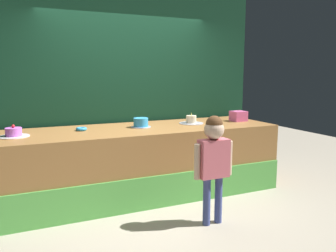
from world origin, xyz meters
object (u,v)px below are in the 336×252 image
donut (81,129)px  cake_left (14,133)px  child_figure (214,155)px  pink_box (238,116)px  cake_center (141,123)px  cake_right (191,121)px

donut → cake_left: bearing=-171.8°
child_figure → pink_box: child_figure is taller
pink_box → cake_center: size_ratio=0.80×
child_figure → cake_center: bearing=107.3°
cake_center → pink_box: bearing=-1.2°
cake_right → cake_left: bearing=-177.9°
pink_box → cake_right: 0.79m
child_figure → cake_right: bearing=72.7°
child_figure → donut: size_ratio=8.71×
child_figure → donut: bearing=132.1°
pink_box → cake_right: (-0.79, 0.06, -0.03)m
child_figure → pink_box: size_ratio=5.62×
pink_box → cake_left: 3.15m
cake_right → donut: bearing=179.0°
cake_center → cake_right: 0.79m
pink_box → child_figure: bearing=-134.3°
child_figure → cake_center: child_figure is taller
cake_left → cake_center: size_ratio=1.27×
cake_left → cake_right: (2.36, 0.09, 0.00)m
pink_box → donut: 2.36m
child_figure → donut: child_figure is taller
pink_box → cake_center: 1.57m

